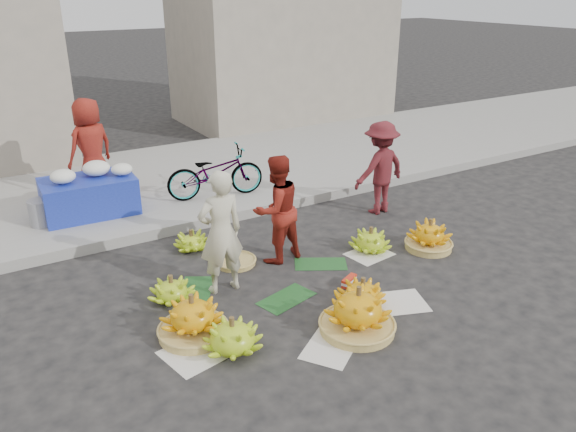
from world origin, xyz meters
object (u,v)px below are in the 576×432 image
banana_bunch_0 (193,318)px  vendor_cream (221,232)px  banana_bunch_4 (429,236)px  flower_table (90,193)px  bicycle (215,172)px

banana_bunch_0 → vendor_cream: (0.65, 0.68, 0.52)m
banana_bunch_0 → banana_bunch_4: size_ratio=1.20×
flower_table → bicycle: 1.90m
banana_bunch_0 → bicycle: bearing=62.1°
banana_bunch_0 → flower_table: bearing=92.6°
banana_bunch_4 → banana_bunch_0: bearing=-175.7°
banana_bunch_0 → vendor_cream: vendor_cream is taller
banana_bunch_4 → bicycle: 3.46m
banana_bunch_4 → flower_table: 4.88m
banana_bunch_0 → banana_bunch_4: bearing=4.3°
banana_bunch_0 → bicycle: size_ratio=0.48×
flower_table → banana_bunch_4: bearing=-40.2°
vendor_cream → bicycle: size_ratio=0.94×
banana_bunch_4 → vendor_cream: (-2.80, 0.42, 0.54)m
vendor_cream → banana_bunch_4: bearing=172.1°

